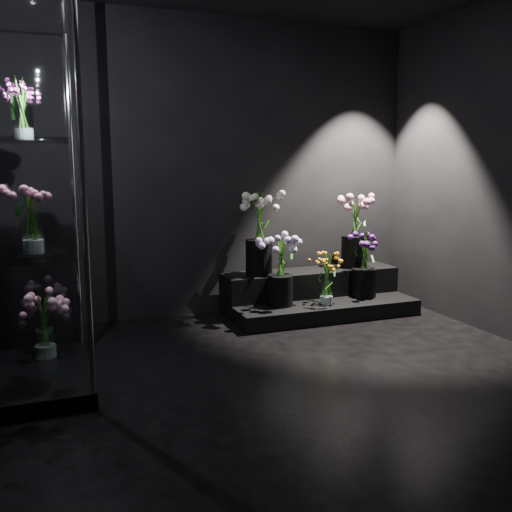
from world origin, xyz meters
TOP-DOWN VIEW (x-y plane):
  - floor at (0.00, 0.00)m, footprint 4.00×4.00m
  - wall_back at (0.00, 2.00)m, footprint 4.00×0.00m
  - display_riser at (0.90, 1.64)m, footprint 1.79×0.80m
  - display_case at (-1.66, 0.61)m, footprint 0.64×1.07m
  - bouquet_orange_bells at (0.87, 1.36)m, footprint 0.31×0.31m
  - bouquet_lilac at (0.44, 1.46)m, footprint 0.43×0.43m
  - bouquet_purple at (1.35, 1.49)m, footprint 0.39×0.39m
  - bouquet_cream_roses at (0.33, 1.72)m, footprint 0.41×0.41m
  - bouquet_pink_roses at (1.38, 1.73)m, footprint 0.39×0.39m
  - bouquet_case_pink at (-1.64, 0.46)m, footprint 0.34×0.34m
  - bouquet_case_magenta at (-1.66, 0.77)m, footprint 0.24×0.24m
  - bouquet_case_base_pink at (-1.61, 0.86)m, footprint 0.42×0.42m

SIDE VIEW (x-z plane):
  - floor at x=0.00m, z-range 0.00..0.00m
  - display_riser at x=0.90m, z-range -0.03..0.36m
  - bouquet_case_base_pink at x=-1.61m, z-range 0.12..0.57m
  - bouquet_orange_bells at x=0.87m, z-range 0.16..0.62m
  - bouquet_purple at x=1.35m, z-range 0.18..0.81m
  - bouquet_lilac at x=0.44m, z-range 0.20..0.85m
  - bouquet_pink_roses at x=1.38m, z-range 0.44..1.20m
  - bouquet_cream_roses at x=0.33m, z-range 0.46..1.24m
  - bouquet_case_pink at x=-1.64m, z-range 0.93..1.35m
  - display_case at x=-1.66m, z-range 0.00..2.35m
  - wall_back at x=0.00m, z-range -0.60..3.40m
  - bouquet_case_magenta at x=-1.66m, z-range 1.61..1.99m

